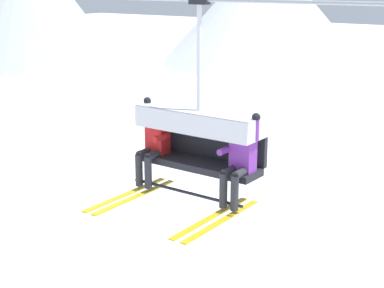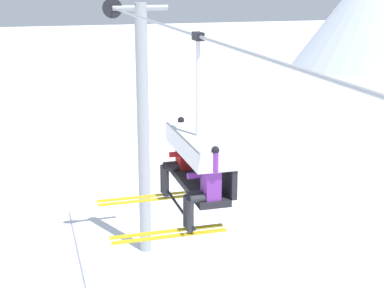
{
  "view_description": "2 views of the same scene",
  "coord_description": "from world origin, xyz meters",
  "views": [
    {
      "loc": [
        5.44,
        -7.4,
        7.79
      ],
      "look_at": [
        0.53,
        -0.61,
        5.45
      ],
      "focal_mm": 55.0,
      "sensor_mm": 36.0,
      "label": 1
    },
    {
      "loc": [
        9.17,
        -3.29,
        8.37
      ],
      "look_at": [
        0.63,
        -0.85,
        5.84
      ],
      "focal_mm": 55.0,
      "sensor_mm": 36.0,
      "label": 2
    }
  ],
  "objects": [
    {
      "name": "mountain_peak_west",
      "position": [
        -41.31,
        30.45,
        5.97
      ],
      "size": [
        17.24,
        17.24,
        11.95
      ],
      "color": "silver",
      "rests_on": "ground_plane"
    },
    {
      "name": "mountain_peak_central",
      "position": [
        -22.61,
        43.14,
        5.48
      ],
      "size": [
        19.71,
        19.71,
        10.95
      ],
      "color": "white",
      "rests_on": "ground_plane"
    },
    {
      "name": "lift_cable",
      "position": [
        0.83,
        -0.8,
        7.53
      ],
      "size": [
        19.02,
        0.05,
        0.05
      ],
      "color": "#9EA3A8"
    },
    {
      "name": "chairlift_chair",
      "position": [
        0.79,
        -0.73,
        5.74
      ],
      "size": [
        1.9,
        0.74,
        2.72
      ],
      "color": "#232328"
    },
    {
      "name": "skier_red",
      "position": [
        0.05,
        -0.94,
        5.46
      ],
      "size": [
        0.48,
        1.7,
        1.34
      ],
      "color": "red"
    },
    {
      "name": "skier_purple",
      "position": [
        1.54,
        -0.94,
        5.46
      ],
      "size": [
        0.48,
        1.7,
        1.34
      ],
      "color": "purple"
    }
  ]
}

